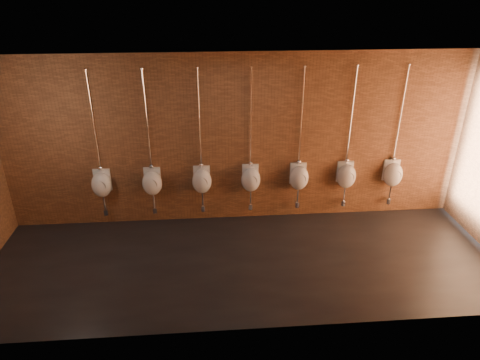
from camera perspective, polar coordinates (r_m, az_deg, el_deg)
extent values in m
plane|color=black|center=(7.31, 0.65, -10.88)|extent=(8.50, 8.50, 0.00)
cube|color=black|center=(5.98, 0.81, 14.52)|extent=(8.50, 3.00, 0.04)
cube|color=#925935|center=(7.86, -0.27, 5.19)|extent=(8.50, 0.04, 3.20)
cube|color=#925935|center=(5.18, 2.23, -6.56)|extent=(8.50, 0.04, 3.20)
ellipsoid|color=white|center=(8.25, -17.98, -0.61)|extent=(0.38, 0.34, 0.48)
cube|color=white|center=(8.33, -17.86, 0.05)|extent=(0.31, 0.06, 0.43)
cylinder|color=gray|center=(8.13, -18.18, -0.81)|extent=(0.21, 0.03, 0.21)
cylinder|color=white|center=(7.92, -18.97, 7.23)|extent=(0.03, 0.03, 1.83)
sphere|color=white|center=(8.20, -18.13, 1.53)|extent=(0.09, 0.09, 0.09)
cylinder|color=white|center=(7.70, -19.96, 13.69)|extent=(0.06, 0.06, 0.01)
cylinder|color=white|center=(8.40, -17.66, -2.74)|extent=(0.03, 0.03, 0.34)
cylinder|color=white|center=(8.51, -17.45, -4.09)|extent=(0.09, 0.09, 0.12)
cylinder|color=white|center=(8.57, -17.35, -3.83)|extent=(0.03, 0.16, 0.03)
ellipsoid|color=white|center=(8.07, -11.64, -0.40)|extent=(0.38, 0.34, 0.48)
cube|color=white|center=(8.16, -11.58, 0.27)|extent=(0.31, 0.06, 0.43)
cylinder|color=gray|center=(7.95, -11.75, -0.60)|extent=(0.21, 0.03, 0.21)
cylinder|color=white|center=(7.74, -12.32, 7.64)|extent=(0.03, 0.03, 1.83)
sphere|color=white|center=(8.03, -11.76, 1.79)|extent=(0.09, 0.09, 0.09)
cylinder|color=white|center=(7.51, -12.99, 14.28)|extent=(0.06, 0.06, 0.01)
cylinder|color=white|center=(8.23, -11.42, -2.58)|extent=(0.03, 0.03, 0.34)
cylinder|color=white|center=(8.34, -11.29, -3.95)|extent=(0.09, 0.09, 0.12)
cylinder|color=white|center=(8.41, -11.24, -3.69)|extent=(0.03, 0.16, 0.03)
ellipsoid|color=white|center=(8.01, -5.11, -0.18)|extent=(0.38, 0.34, 0.48)
cube|color=white|center=(8.09, -5.12, 0.50)|extent=(0.31, 0.06, 0.43)
cylinder|color=gray|center=(7.88, -5.12, -0.37)|extent=(0.21, 0.03, 0.21)
cylinder|color=white|center=(7.67, -5.44, 7.95)|extent=(0.03, 0.03, 1.83)
sphere|color=white|center=(7.96, -5.19, 2.03)|extent=(0.09, 0.09, 0.09)
cylinder|color=white|center=(7.44, -5.75, 14.68)|extent=(0.06, 0.06, 0.01)
cylinder|color=white|center=(8.16, -5.01, -2.38)|extent=(0.03, 0.03, 0.34)
cylinder|color=white|center=(8.27, -4.95, -3.76)|extent=(0.09, 0.09, 0.12)
cylinder|color=white|center=(8.34, -4.95, -3.50)|extent=(0.03, 0.16, 0.03)
ellipsoid|color=white|center=(8.04, 1.45, 0.05)|extent=(0.38, 0.34, 0.48)
cube|color=white|center=(8.13, 1.37, 0.72)|extent=(0.31, 0.06, 0.43)
cylinder|color=gray|center=(7.92, 1.54, -0.14)|extent=(0.21, 0.03, 0.21)
cylinder|color=white|center=(7.70, 1.47, 8.15)|extent=(0.03, 0.03, 1.83)
sphere|color=white|center=(8.00, 1.41, 2.25)|extent=(0.09, 0.09, 0.09)
cylinder|color=white|center=(7.48, 1.55, 14.85)|extent=(0.06, 0.06, 0.01)
cylinder|color=white|center=(8.20, 1.42, -2.14)|extent=(0.03, 0.03, 0.34)
cylinder|color=white|center=(8.31, 1.41, -3.53)|extent=(0.09, 0.09, 0.12)
cylinder|color=white|center=(8.38, 1.35, -3.26)|extent=(0.03, 0.16, 0.03)
ellipsoid|color=white|center=(8.18, 7.87, 0.27)|extent=(0.38, 0.34, 0.48)
cube|color=white|center=(8.27, 7.72, 0.93)|extent=(0.31, 0.06, 0.43)
cylinder|color=gray|center=(8.06, 8.05, 0.09)|extent=(0.21, 0.03, 0.21)
cylinder|color=white|center=(7.85, 8.23, 8.23)|extent=(0.03, 0.03, 1.83)
sphere|color=white|center=(8.14, 7.87, 2.44)|extent=(0.09, 0.09, 0.09)
cylinder|color=white|center=(7.63, 8.67, 14.80)|extent=(0.06, 0.06, 0.01)
cylinder|color=white|center=(8.34, 7.72, -1.89)|extent=(0.03, 0.03, 0.34)
cylinder|color=white|center=(8.44, 7.63, -3.26)|extent=(0.09, 0.09, 0.12)
cylinder|color=white|center=(8.51, 7.53, -3.00)|extent=(0.03, 0.16, 0.03)
ellipsoid|color=white|center=(8.42, 13.99, 0.48)|extent=(0.38, 0.34, 0.48)
cube|color=white|center=(8.50, 13.79, 1.11)|extent=(0.31, 0.06, 0.43)
cylinder|color=gray|center=(8.31, 14.26, 0.30)|extent=(0.21, 0.03, 0.21)
cylinder|color=white|center=(8.10, 14.66, 8.20)|extent=(0.03, 0.03, 1.83)
sphere|color=white|center=(8.38, 14.03, 2.58)|extent=(0.09, 0.09, 0.09)
cylinder|color=white|center=(7.88, 15.42, 14.55)|extent=(0.06, 0.06, 0.01)
cylinder|color=white|center=(8.57, 13.75, -1.63)|extent=(0.03, 0.03, 0.34)
cylinder|color=white|center=(8.68, 13.59, -2.96)|extent=(0.09, 0.09, 0.12)
cylinder|color=white|center=(8.74, 13.44, -2.71)|extent=(0.03, 0.16, 0.03)
ellipsoid|color=white|center=(8.75, 19.72, 0.67)|extent=(0.38, 0.34, 0.48)
cube|color=white|center=(8.83, 19.48, 1.28)|extent=(0.31, 0.06, 0.43)
cylinder|color=gray|center=(8.64, 20.05, 0.50)|extent=(0.21, 0.03, 0.21)
cylinder|color=white|center=(8.44, 20.63, 8.08)|extent=(0.03, 0.03, 1.83)
sphere|color=white|center=(8.71, 19.79, 2.69)|extent=(0.09, 0.09, 0.09)
cylinder|color=white|center=(8.23, 21.64, 14.14)|extent=(0.06, 0.06, 0.01)
cylinder|color=white|center=(8.89, 19.39, -1.36)|extent=(0.03, 0.03, 0.34)
cylinder|color=white|center=(9.00, 19.18, -2.65)|extent=(0.09, 0.09, 0.12)
cylinder|color=white|center=(9.06, 19.00, -2.42)|extent=(0.03, 0.16, 0.03)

